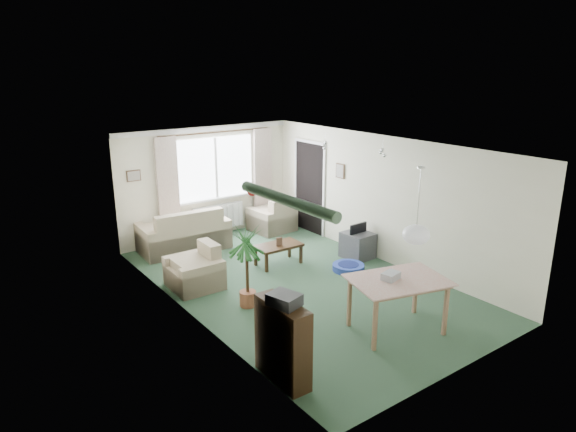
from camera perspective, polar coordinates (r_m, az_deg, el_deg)
ground at (r=8.94m, az=1.14°, el=-7.53°), size 6.50×6.50×0.00m
window at (r=11.21m, az=-8.07°, el=5.33°), size 1.80×0.03×1.30m
curtain_rod at (r=11.02m, az=-8.03°, el=9.20°), size 2.60×0.03×0.03m
curtain_left at (r=10.68m, az=-13.20°, el=3.25°), size 0.45×0.08×2.00m
curtain_right at (r=11.74m, az=-2.84°, el=4.84°), size 0.45×0.08×2.00m
radiator at (r=11.43m, az=-7.76°, el=-0.11°), size 1.20×0.10×0.55m
doorway at (r=11.43m, az=2.42°, el=3.13°), size 0.03×0.95×2.00m
pendant_lamp at (r=6.98m, az=14.05°, el=-2.02°), size 0.36×0.36×0.36m
tinsel_garland at (r=5.35m, az=-0.18°, el=1.77°), size 1.60×1.60×0.12m
bauble_cluster_a at (r=9.78m, az=4.12°, el=8.12°), size 0.20×0.20×0.20m
bauble_cluster_b at (r=9.13m, az=10.48°, el=7.28°), size 0.20×0.20×0.20m
wall_picture_back at (r=10.49m, az=-16.78°, el=4.31°), size 0.28×0.03×0.22m
wall_picture_right at (r=10.56m, az=5.83°, el=5.01°), size 0.03×0.24×0.30m
sofa at (r=10.61m, az=-11.55°, el=-1.42°), size 1.80×1.02×0.87m
armchair_corner at (r=11.61m, az=-1.82°, el=0.24°), size 0.93×0.89×0.78m
armchair_left at (r=8.81m, az=-10.41°, el=-5.53°), size 0.80×0.85×0.75m
coffee_table at (r=9.70m, az=-1.08°, el=-4.29°), size 0.89×0.51×0.39m
photo_frame at (r=9.55m, az=-0.99°, el=-2.86°), size 0.12×0.04×0.16m
bookshelf at (r=6.22m, az=-0.60°, el=-13.81°), size 0.28×0.82×1.00m
hifi_box at (r=5.91m, az=-0.41°, el=-9.28°), size 0.36×0.41×0.14m
houseplant at (r=7.94m, az=-4.57°, el=-5.67°), size 0.73×0.73×1.30m
dining_table at (r=7.48m, az=11.99°, el=-9.72°), size 1.39×1.10×0.76m
gift_box at (r=7.28m, az=11.34°, el=-6.62°), size 0.28×0.23×0.12m
tv_cube at (r=10.11m, az=7.74°, el=-3.24°), size 0.53×0.58×0.50m
pet_bed at (r=9.53m, az=6.72°, el=-5.69°), size 0.68×0.68×0.12m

